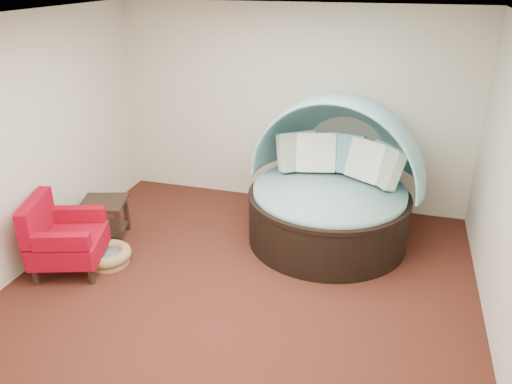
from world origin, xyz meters
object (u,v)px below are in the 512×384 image
(red_armchair, at_px, (63,237))
(pet_basket, at_px, (108,256))
(canopy_daybed, at_px, (333,175))
(side_table, at_px, (105,214))

(red_armchair, bearing_deg, pet_basket, 13.40)
(canopy_daybed, xyz_separation_m, red_armchair, (-2.81, -1.63, -0.44))
(pet_basket, relative_size, side_table, 1.01)
(pet_basket, distance_m, side_table, 0.68)
(red_armchair, bearing_deg, side_table, 68.06)
(pet_basket, xyz_separation_m, side_table, (-0.34, 0.53, 0.24))
(canopy_daybed, distance_m, side_table, 2.93)
(canopy_daybed, distance_m, pet_basket, 2.89)
(canopy_daybed, relative_size, side_table, 3.51)
(canopy_daybed, xyz_separation_m, pet_basket, (-2.42, -1.39, -0.75))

